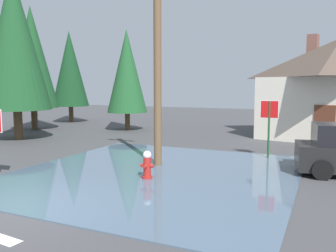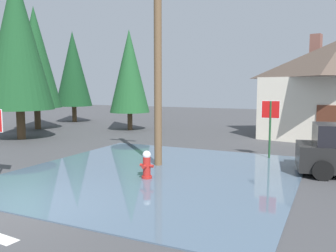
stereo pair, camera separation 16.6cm
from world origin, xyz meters
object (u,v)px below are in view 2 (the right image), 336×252
(pine_tree_tall_left, at_px, (17,40))
(fire_hydrant, at_px, (147,165))
(pine_tree_mid_left, at_px, (73,69))
(pine_tree_far_center, at_px, (35,58))
(pine_tree_short_left, at_px, (129,71))
(utility_pole, at_px, (158,54))
(stop_sign_far, at_px, (270,117))

(pine_tree_tall_left, bearing_deg, fire_hydrant, -23.73)
(pine_tree_mid_left, bearing_deg, pine_tree_far_center, -78.86)
(pine_tree_tall_left, relative_size, pine_tree_short_left, 1.38)
(pine_tree_mid_left, height_order, pine_tree_short_left, pine_tree_mid_left)
(utility_pole, xyz_separation_m, pine_tree_short_left, (-6.56, 8.83, -0.16))
(utility_pole, height_order, pine_tree_short_left, utility_pole)
(utility_pole, distance_m, stop_sign_far, 5.22)
(stop_sign_far, height_order, pine_tree_far_center, pine_tree_far_center)
(stop_sign_far, relative_size, pine_tree_tall_left, 0.26)
(utility_pole, distance_m, pine_tree_far_center, 14.22)
(pine_tree_short_left, bearing_deg, stop_sign_far, -29.83)
(fire_hydrant, xyz_separation_m, pine_tree_far_center, (-13.11, 8.46, 4.39))
(utility_pole, height_order, pine_tree_far_center, pine_tree_far_center)
(utility_pole, relative_size, pine_tree_mid_left, 1.06)
(pine_tree_tall_left, bearing_deg, pine_tree_mid_left, 112.61)
(utility_pole, bearing_deg, pine_tree_short_left, 126.60)
(fire_hydrant, height_order, stop_sign_far, stop_sign_far)
(pine_tree_far_center, bearing_deg, pine_tree_mid_left, 101.14)
(utility_pole, distance_m, pine_tree_mid_left, 17.83)
(utility_pole, bearing_deg, fire_hydrant, -74.00)
(pine_tree_mid_left, bearing_deg, pine_tree_short_left, -21.45)
(pine_tree_far_center, bearing_deg, utility_pole, -27.71)
(pine_tree_mid_left, bearing_deg, utility_pole, -40.52)
(utility_pole, relative_size, pine_tree_far_center, 0.94)
(pine_tree_tall_left, relative_size, pine_tree_far_center, 1.11)
(pine_tree_tall_left, relative_size, pine_tree_mid_left, 1.25)
(stop_sign_far, bearing_deg, pine_tree_far_center, 167.60)
(fire_hydrant, xyz_separation_m, utility_pole, (-0.53, 1.86, 3.60))
(fire_hydrant, height_order, utility_pole, utility_pole)
(stop_sign_far, distance_m, pine_tree_tall_left, 13.86)
(stop_sign_far, height_order, pine_tree_tall_left, pine_tree_tall_left)
(fire_hydrant, relative_size, pine_tree_far_center, 0.11)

